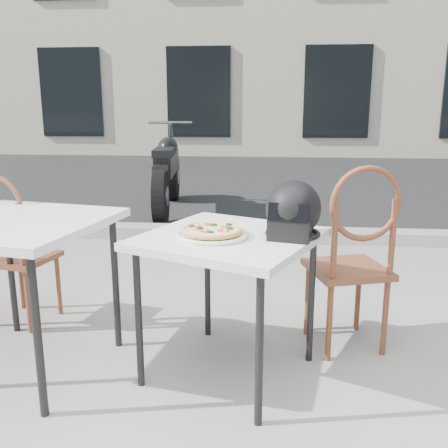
# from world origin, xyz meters

# --- Properties ---
(ground) EXTENTS (80.00, 80.00, 0.00)m
(ground) POSITION_xyz_m (0.00, 0.00, 0.00)
(ground) COLOR gray
(ground) RESTS_ON ground
(street_asphalt) EXTENTS (30.00, 8.00, 0.00)m
(street_asphalt) POSITION_xyz_m (0.00, 7.00, 0.00)
(street_asphalt) COLOR black
(street_asphalt) RESTS_ON ground
(curb) EXTENTS (30.00, 0.25, 0.12)m
(curb) POSITION_xyz_m (0.00, 3.00, 0.06)
(curb) COLOR gray
(curb) RESTS_ON ground
(building_across) EXTENTS (16.00, 6.06, 7.00)m
(building_across) POSITION_xyz_m (-0.00, 13.99, 3.50)
(building_across) COLOR beige
(building_across) RESTS_ON ground
(cafe_table_main) EXTENTS (0.99, 0.99, 0.71)m
(cafe_table_main) POSITION_xyz_m (-0.04, 0.48, 0.65)
(cafe_table_main) COLOR silver
(cafe_table_main) RESTS_ON ground
(plate) EXTENTS (0.43, 0.43, 0.02)m
(plate) POSITION_xyz_m (-0.12, 0.43, 0.72)
(plate) COLOR white
(plate) RESTS_ON cafe_table_main
(pizza) EXTENTS (0.37, 0.37, 0.04)m
(pizza) POSITION_xyz_m (-0.12, 0.43, 0.75)
(pizza) COLOR #E5B053
(pizza) RESTS_ON plate
(helmet) EXTENTS (0.31, 0.32, 0.26)m
(helmet) POSITION_xyz_m (0.25, 0.47, 0.83)
(helmet) COLOR black
(helmet) RESTS_ON cafe_table_main
(cafe_chair_main) EXTENTS (0.49, 0.49, 1.03)m
(cafe_chair_main) POSITION_xyz_m (0.59, 0.77, 0.57)
(cafe_chair_main) COLOR brown
(cafe_chair_main) RESTS_ON ground
(cafe_table_side) EXTENTS (0.95, 0.95, 0.77)m
(cafe_table_side) POSITION_xyz_m (-1.07, 0.44, 0.70)
(cafe_table_side) COLOR silver
(cafe_table_side) RESTS_ON ground
(cafe_chair_side) EXTENTS (0.43, 0.43, 0.93)m
(cafe_chair_side) POSITION_xyz_m (-1.37, 0.91, 0.52)
(cafe_chair_side) COLOR brown
(cafe_chair_side) RESTS_ON ground
(motorcycle) EXTENTS (0.57, 2.20, 1.09)m
(motorcycle) POSITION_xyz_m (-1.13, 4.26, 0.48)
(motorcycle) COLOR black
(motorcycle) RESTS_ON street_asphalt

